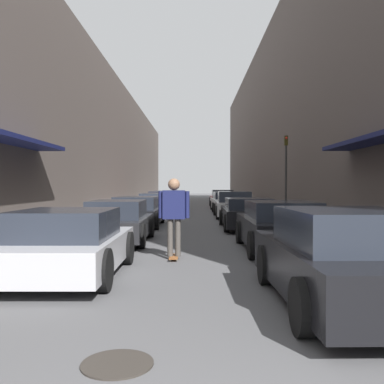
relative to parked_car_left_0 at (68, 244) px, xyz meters
name	(u,v)px	position (x,y,z in m)	size (l,w,h in m)	color
ground	(194,215)	(2.35, 16.91, -0.62)	(130.74, 130.74, 0.00)	#515154
curb_strip_left	(136,208)	(-1.85, 22.85, -0.56)	(1.80, 59.43, 0.12)	gray
curb_strip_right	(252,208)	(6.54, 22.85, -0.56)	(1.80, 59.43, 0.12)	gray
building_row_left	(96,147)	(-4.75, 22.84, 3.89)	(4.90, 59.43, 9.01)	#564C47
building_row_right	(292,121)	(9.44, 22.85, 5.74)	(4.90, 59.43, 12.71)	#564C47
parked_car_left_0	(68,244)	(0.00, 0.00, 0.00)	(2.04, 3.95, 1.27)	#B7B7BC
parked_car_left_1	(118,222)	(0.09, 4.80, 0.00)	(1.86, 4.02, 1.27)	#232326
parked_car_left_2	(138,212)	(-0.01, 9.93, -0.01)	(2.02, 4.62, 1.25)	black
parked_car_left_3	(156,205)	(0.20, 16.04, 0.00)	(1.98, 4.56, 1.28)	silver
parked_car_left_4	(162,201)	(0.17, 21.20, 0.01)	(1.99, 4.09, 1.32)	maroon
parked_car_left_5	(166,199)	(0.03, 26.71, 0.01)	(1.98, 3.96, 1.30)	#232326
parked_car_right_0	(345,259)	(4.53, -1.93, 0.05)	(2.03, 4.20, 1.39)	black
parked_car_right_1	(280,227)	(4.63, 3.22, 0.02)	(1.99, 4.48, 1.31)	black
parked_car_right_2	(247,213)	(4.48, 8.95, -0.01)	(2.04, 4.70, 1.22)	black
parked_car_right_3	(234,205)	(4.47, 14.81, 0.06)	(2.01, 4.71, 1.40)	silver
parked_car_right_4	(226,202)	(4.53, 20.63, 0.00)	(2.04, 4.71, 1.28)	silver
parked_car_right_5	(222,199)	(4.60, 26.10, 0.04)	(1.97, 3.98, 1.36)	maroon
skateboarder	(174,209)	(1.90, 1.90, 0.55)	(0.72, 0.78, 1.88)	brown
manhole_cover	(117,364)	(1.64, -3.94, -0.61)	(0.70, 0.70, 0.02)	#332D28
traffic_light	(286,169)	(6.62, 11.79, 1.88)	(0.16, 0.22, 3.89)	#2D2D2D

